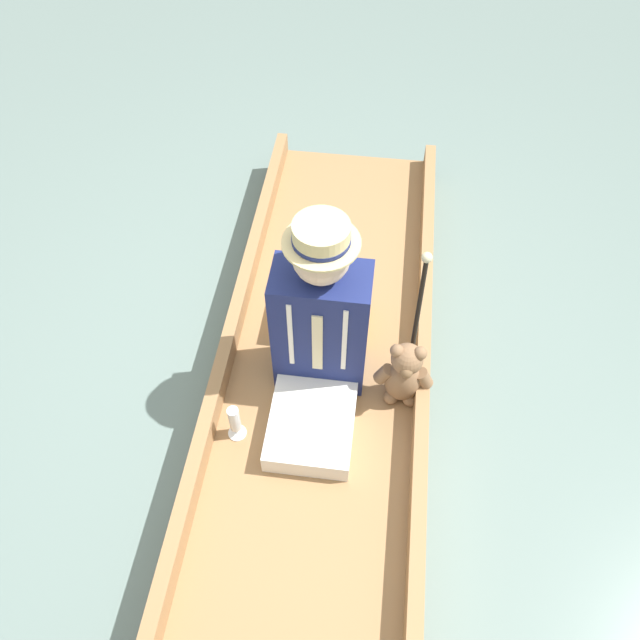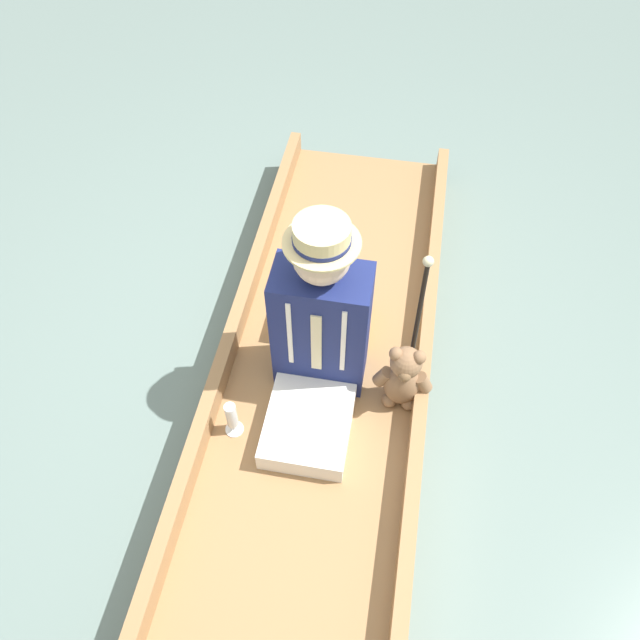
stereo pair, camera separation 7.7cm
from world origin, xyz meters
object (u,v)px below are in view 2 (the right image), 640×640
(seated_person, at_px, (319,334))
(walking_cane, at_px, (418,321))
(wine_glass, at_px, (232,417))
(teddy_bear, at_px, (403,378))

(seated_person, height_order, walking_cane, seated_person)
(wine_glass, xyz_separation_m, walking_cane, (-0.72, -0.39, 0.33))
(walking_cane, bearing_deg, teddy_bear, 79.94)
(wine_glass, bearing_deg, teddy_bear, -158.04)
(teddy_bear, relative_size, wine_glass, 1.89)
(seated_person, height_order, wine_glass, seated_person)
(wine_glass, bearing_deg, seated_person, -135.50)
(seated_person, distance_m, walking_cane, 0.41)
(teddy_bear, relative_size, walking_cane, 0.50)
(teddy_bear, bearing_deg, wine_glass, 21.96)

